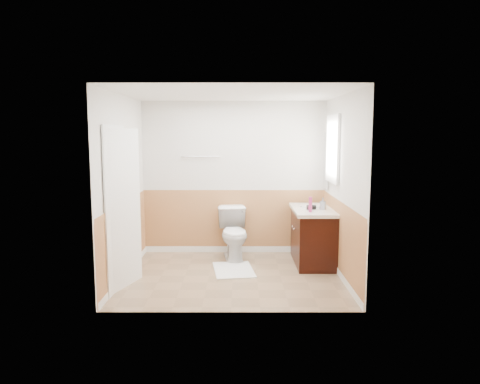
{
  "coord_description": "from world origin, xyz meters",
  "views": [
    {
      "loc": [
        0.11,
        -6.11,
        1.97
      ],
      "look_at": [
        0.1,
        0.25,
        1.15
      ],
      "focal_mm": 33.79,
      "sensor_mm": 36.0,
      "label": 1
    }
  ],
  "objects_px": {
    "vanity_cabinet": "(313,238)",
    "lotion_bottle": "(310,205)",
    "toilet": "(234,234)",
    "bath_mat": "(234,270)",
    "soap_dispenser": "(323,204)"
  },
  "relations": [
    {
      "from": "bath_mat",
      "to": "soap_dispenser",
      "type": "relative_size",
      "value": 4.53
    },
    {
      "from": "bath_mat",
      "to": "lotion_bottle",
      "type": "bearing_deg",
      "value": 3.52
    },
    {
      "from": "toilet",
      "to": "lotion_bottle",
      "type": "relative_size",
      "value": 3.68
    },
    {
      "from": "soap_dispenser",
      "to": "bath_mat",
      "type": "bearing_deg",
      "value": -167.29
    },
    {
      "from": "toilet",
      "to": "bath_mat",
      "type": "xyz_separation_m",
      "value": [
        0.0,
        -0.64,
        -0.39
      ]
    },
    {
      "from": "bath_mat",
      "to": "vanity_cabinet",
      "type": "height_order",
      "value": "vanity_cabinet"
    },
    {
      "from": "toilet",
      "to": "vanity_cabinet",
      "type": "relative_size",
      "value": 0.74
    },
    {
      "from": "toilet",
      "to": "lotion_bottle",
      "type": "distance_m",
      "value": 1.36
    },
    {
      "from": "vanity_cabinet",
      "to": "lotion_bottle",
      "type": "xyz_separation_m",
      "value": [
        -0.1,
        -0.33,
        0.56
      ]
    },
    {
      "from": "soap_dispenser",
      "to": "toilet",
      "type": "bearing_deg",
      "value": 165.71
    },
    {
      "from": "bath_mat",
      "to": "lotion_bottle",
      "type": "xyz_separation_m",
      "value": [
        1.11,
        0.07,
        0.95
      ]
    },
    {
      "from": "toilet",
      "to": "bath_mat",
      "type": "distance_m",
      "value": 0.75
    },
    {
      "from": "vanity_cabinet",
      "to": "lotion_bottle",
      "type": "height_order",
      "value": "lotion_bottle"
    },
    {
      "from": "toilet",
      "to": "lotion_bottle",
      "type": "xyz_separation_m",
      "value": [
        1.11,
        -0.57,
        0.56
      ]
    },
    {
      "from": "toilet",
      "to": "bath_mat",
      "type": "relative_size",
      "value": 1.01
    }
  ]
}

